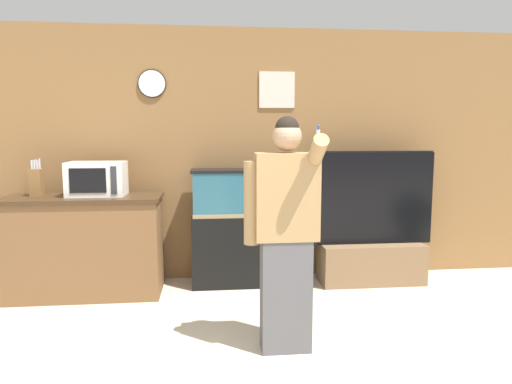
{
  "coord_description": "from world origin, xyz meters",
  "views": [
    {
      "loc": [
        -0.16,
        -1.8,
        1.53
      ],
      "look_at": [
        0.23,
        1.9,
        1.05
      ],
      "focal_mm": 32.0,
      "sensor_mm": 36.0,
      "label": 1
    }
  ],
  "objects_px": {
    "counter_island": "(86,246)",
    "microwave": "(97,179)",
    "knife_block": "(36,182)",
    "aquarium_on_stand": "(242,227)",
    "tv_on_stand": "(371,245)",
    "person_standing": "(285,231)"
  },
  "relations": [
    {
      "from": "microwave",
      "to": "tv_on_stand",
      "type": "relative_size",
      "value": 0.38
    },
    {
      "from": "counter_island",
      "to": "microwave",
      "type": "bearing_deg",
      "value": 11.43
    },
    {
      "from": "tv_on_stand",
      "to": "microwave",
      "type": "bearing_deg",
      "value": -178.92
    },
    {
      "from": "tv_on_stand",
      "to": "counter_island",
      "type": "bearing_deg",
      "value": -178.46
    },
    {
      "from": "knife_block",
      "to": "person_standing",
      "type": "height_order",
      "value": "person_standing"
    },
    {
      "from": "counter_island",
      "to": "microwave",
      "type": "xyz_separation_m",
      "value": [
        0.12,
        0.03,
        0.63
      ]
    },
    {
      "from": "knife_block",
      "to": "tv_on_stand",
      "type": "height_order",
      "value": "tv_on_stand"
    },
    {
      "from": "tv_on_stand",
      "to": "person_standing",
      "type": "bearing_deg",
      "value": -129.4
    },
    {
      "from": "counter_island",
      "to": "knife_block",
      "type": "distance_m",
      "value": 0.75
    },
    {
      "from": "aquarium_on_stand",
      "to": "counter_island",
      "type": "bearing_deg",
      "value": -174.3
    },
    {
      "from": "microwave",
      "to": "knife_block",
      "type": "bearing_deg",
      "value": 177.51
    },
    {
      "from": "aquarium_on_stand",
      "to": "tv_on_stand",
      "type": "relative_size",
      "value": 0.87
    },
    {
      "from": "aquarium_on_stand",
      "to": "tv_on_stand",
      "type": "xyz_separation_m",
      "value": [
        1.33,
        -0.07,
        -0.2
      ]
    },
    {
      "from": "tv_on_stand",
      "to": "person_standing",
      "type": "distance_m",
      "value": 1.84
    },
    {
      "from": "tv_on_stand",
      "to": "person_standing",
      "type": "xyz_separation_m",
      "value": [
        -1.13,
        -1.38,
        0.46
      ]
    },
    {
      "from": "microwave",
      "to": "aquarium_on_stand",
      "type": "relative_size",
      "value": 0.44
    },
    {
      "from": "counter_island",
      "to": "microwave",
      "type": "distance_m",
      "value": 0.64
    },
    {
      "from": "aquarium_on_stand",
      "to": "person_standing",
      "type": "height_order",
      "value": "person_standing"
    },
    {
      "from": "microwave",
      "to": "knife_block",
      "type": "xyz_separation_m",
      "value": [
        -0.55,
        0.02,
        -0.02
      ]
    },
    {
      "from": "counter_island",
      "to": "tv_on_stand",
      "type": "relative_size",
      "value": 1.06
    },
    {
      "from": "counter_island",
      "to": "knife_block",
      "type": "relative_size",
      "value": 4.1
    },
    {
      "from": "microwave",
      "to": "knife_block",
      "type": "relative_size",
      "value": 1.48
    }
  ]
}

